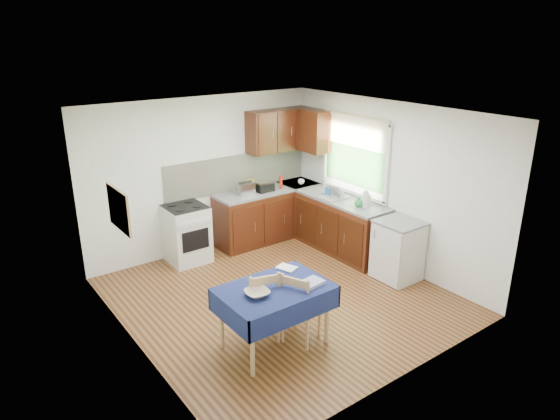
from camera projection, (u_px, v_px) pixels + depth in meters
floor at (281, 297)px, 6.83m from camera, size 4.20×4.20×0.00m
ceiling at (281, 113)px, 5.99m from camera, size 4.00×4.20×0.02m
wall_back at (203, 175)px, 8.00m from camera, size 4.00×0.02×2.50m
wall_front at (410, 270)px, 4.82m from camera, size 4.00×0.02×2.50m
wall_left at (130, 249)px, 5.29m from camera, size 0.02×4.20×2.50m
wall_right at (387, 184)px, 7.53m from camera, size 0.02×4.20×2.50m
base_cabinets at (301, 220)px, 8.40m from camera, size 1.90×2.30×0.86m
worktop_back at (268, 190)px, 8.49m from camera, size 1.90×0.60×0.04m
worktop_right at (342, 200)px, 7.98m from camera, size 0.60×1.70×0.04m
worktop_corner at (298, 184)px, 8.85m from camera, size 0.60×0.60×0.04m
splashback at (238, 172)px, 8.37m from camera, size 2.70×0.02×0.60m
upper_cabinets at (290, 130)px, 8.42m from camera, size 1.20×0.85×0.70m
stove at (187, 234)px, 7.76m from camera, size 0.60×0.61×0.92m
window at (355, 150)px, 7.91m from camera, size 0.04×1.48×1.26m
fridge at (398, 250)px, 7.21m from camera, size 0.58×0.60×0.89m
corkboard at (119, 210)px, 5.42m from camera, size 0.04×0.62×0.47m
dining_table at (275, 296)px, 5.58m from camera, size 1.23×0.83×0.74m
chair_far at (262, 304)px, 5.72m from camera, size 0.50×0.50×0.91m
chair_near at (300, 305)px, 5.70m from camera, size 0.52×0.52×0.89m
toaster at (245, 188)px, 8.17m from camera, size 0.29×0.18×0.22m
sandwich_press at (263, 186)px, 8.35m from camera, size 0.29×0.25×0.17m
sauce_bottle at (281, 182)px, 8.44m from camera, size 0.05×0.05×0.24m
yellow_packet at (251, 185)px, 8.41m from camera, size 0.14×0.11×0.17m
dish_rack at (334, 196)px, 8.02m from camera, size 0.44×0.34×0.21m
kettle at (366, 199)px, 7.60m from camera, size 0.15×0.15×0.26m
cup at (301, 182)px, 8.73m from camera, size 0.14×0.14×0.09m
soap_bottle_a at (326, 185)px, 8.19m from camera, size 0.15×0.15×0.28m
soap_bottle_b at (328, 190)px, 8.11m from camera, size 0.11×0.11×0.20m
soap_bottle_c at (359, 202)px, 7.59m from camera, size 0.13×0.13×0.16m
plate_bowl at (257, 293)px, 5.36m from camera, size 0.28×0.28×0.06m
book at (283, 270)px, 5.92m from camera, size 0.24×0.27×0.02m
spice_jar at (281, 278)px, 5.66m from camera, size 0.04×0.04×0.09m
tea_towel at (312, 283)px, 5.60m from camera, size 0.27×0.22×0.04m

